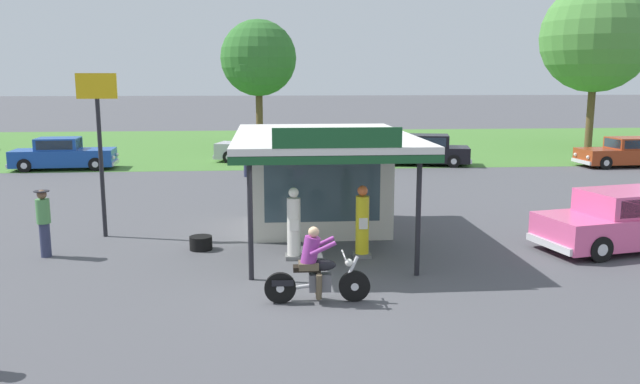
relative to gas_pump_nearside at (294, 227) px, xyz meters
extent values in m
plane|color=#4C4C51|center=(0.26, -2.37, -0.83)|extent=(300.00, 300.00, 0.00)
cube|color=#477A33|center=(0.26, 27.63, -0.82)|extent=(120.00, 24.00, 0.01)
cube|color=beige|center=(0.86, 3.30, 0.60)|extent=(4.00, 3.38, 2.85)
cube|color=#384C56|center=(0.86, 1.63, 0.65)|extent=(3.20, 0.05, 1.83)
cube|color=silver|center=(0.86, 1.61, 2.10)|extent=(4.70, 7.24, 0.16)
cube|color=#195128|center=(0.86, 1.61, 1.92)|extent=(4.70, 7.24, 0.18)
cube|color=#195128|center=(0.86, -1.98, 2.40)|extent=(2.80, 0.08, 0.44)
cylinder|color=black|center=(2.77, -1.61, 0.60)|extent=(0.12, 0.12, 2.85)
cylinder|color=black|center=(-1.04, -1.61, 0.60)|extent=(0.12, 0.12, 2.85)
cube|color=slate|center=(0.00, 0.00, -0.78)|extent=(0.44, 0.44, 0.10)
cylinder|color=silver|center=(0.00, 0.00, 0.00)|extent=(0.34, 0.34, 1.45)
cube|color=white|center=(0.00, -0.18, 0.07)|extent=(0.22, 0.02, 0.28)
sphere|color=white|center=(0.00, 0.00, 0.87)|extent=(0.26, 0.26, 0.26)
cube|color=slate|center=(1.73, 0.00, -0.78)|extent=(0.44, 0.44, 0.10)
cylinder|color=yellow|center=(1.73, 0.00, 0.01)|extent=(0.34, 0.34, 1.48)
cube|color=white|center=(1.73, -0.18, 0.08)|extent=(0.22, 0.02, 0.28)
sphere|color=orange|center=(1.73, 0.00, 0.89)|extent=(0.26, 0.26, 0.26)
cylinder|color=black|center=(1.09, -3.20, -0.51)|extent=(0.64, 0.11, 0.64)
cylinder|color=silver|center=(1.09, -3.20, -0.51)|extent=(0.16, 0.12, 0.16)
cylinder|color=black|center=(-0.42, -3.18, -0.51)|extent=(0.64, 0.11, 0.64)
cylinder|color=silver|center=(-0.42, -3.18, -0.51)|extent=(0.16, 0.12, 0.16)
ellipsoid|color=black|center=(0.43, -3.19, -0.05)|extent=(0.56, 0.25, 0.24)
cube|color=#59595E|center=(0.38, -3.19, -0.41)|extent=(0.44, 0.25, 0.36)
cube|color=black|center=(0.08, -3.19, -0.11)|extent=(0.48, 0.27, 0.10)
cylinder|color=silver|center=(0.99, -3.20, -0.23)|extent=(0.37, 0.07, 0.71)
cylinder|color=silver|center=(0.87, -3.20, 0.15)|extent=(0.04, 0.70, 0.04)
sphere|color=silver|center=(0.97, -3.20, -0.01)|extent=(0.16, 0.16, 0.16)
cube|color=black|center=(-0.37, -3.18, -0.39)|extent=(0.44, 0.19, 0.12)
cylinder|color=silver|center=(-0.01, -3.05, -0.55)|extent=(0.71, 0.09, 0.18)
cube|color=brown|center=(0.15, -3.19, -0.05)|extent=(0.40, 0.35, 0.14)
cylinder|color=brown|center=(0.36, -3.03, -0.45)|extent=(0.12, 0.23, 0.56)
cylinder|color=brown|center=(0.35, -3.35, -0.45)|extent=(0.12, 0.23, 0.56)
cylinder|color=#8C338C|center=(0.19, -3.19, 0.27)|extent=(0.41, 0.33, 0.60)
sphere|color=tan|center=(0.25, -3.19, 0.64)|extent=(0.22, 0.22, 0.22)
cylinder|color=#8C338C|center=(0.44, -2.99, 0.35)|extent=(0.54, 0.10, 0.31)
cylinder|color=#8C338C|center=(0.43, -3.39, 0.35)|extent=(0.54, 0.10, 0.31)
cube|color=#E55993|center=(9.01, 0.27, -0.25)|extent=(5.28, 2.87, 0.79)
cube|color=#E55993|center=(8.85, 0.23, 0.44)|extent=(2.53, 2.07, 0.61)
cube|color=#283847|center=(8.68, 1.02, 0.44)|extent=(1.86, 0.43, 0.46)
cube|color=silver|center=(6.53, -0.26, -0.53)|extent=(0.49, 1.75, 0.18)
cylinder|color=black|center=(7.16, 0.76, -0.50)|extent=(0.69, 0.33, 0.66)
cylinder|color=silver|center=(7.16, 0.76, -0.50)|extent=(0.34, 0.28, 0.30)
cylinder|color=black|center=(7.53, -0.94, -0.50)|extent=(0.69, 0.33, 0.66)
cylinder|color=silver|center=(7.53, -0.94, -0.50)|extent=(0.34, 0.28, 0.30)
cube|color=black|center=(7.28, 16.93, -0.25)|extent=(5.43, 2.94, 0.79)
cube|color=black|center=(7.69, 16.84, 0.45)|extent=(2.47, 2.08, 0.61)
cube|color=#283847|center=(6.65, 17.07, 0.45)|extent=(0.35, 1.44, 0.49)
cube|color=#283847|center=(7.51, 16.05, 0.45)|extent=(1.81, 0.43, 0.47)
cube|color=#283847|center=(7.86, 17.63, 0.45)|extent=(1.81, 0.43, 0.47)
cube|color=silver|center=(4.73, 17.49, -0.53)|extent=(0.50, 1.76, 0.18)
cube|color=silver|center=(9.82, 16.37, -0.53)|extent=(0.50, 1.76, 0.18)
sphere|color=white|center=(4.59, 16.91, -0.21)|extent=(0.18, 0.18, 0.18)
sphere|color=white|center=(4.85, 18.08, -0.21)|extent=(0.18, 0.18, 0.18)
cylinder|color=black|center=(5.38, 16.45, -0.50)|extent=(0.69, 0.34, 0.66)
cylinder|color=silver|center=(5.38, 16.45, -0.50)|extent=(0.34, 0.28, 0.30)
cylinder|color=black|center=(5.75, 18.16, -0.50)|extent=(0.69, 0.34, 0.66)
cylinder|color=silver|center=(5.75, 18.16, -0.50)|extent=(0.34, 0.28, 0.30)
cylinder|color=black|center=(8.80, 15.70, -0.50)|extent=(0.69, 0.34, 0.66)
cylinder|color=silver|center=(8.80, 15.70, -0.50)|extent=(0.34, 0.28, 0.30)
cylinder|color=black|center=(9.17, 17.41, -0.50)|extent=(0.69, 0.34, 0.66)
cylinder|color=silver|center=(9.17, 17.41, -0.50)|extent=(0.34, 0.28, 0.30)
cube|color=#19479E|center=(-10.70, 16.80, -0.24)|extent=(4.94, 2.05, 0.81)
cube|color=#19479E|center=(-10.93, 16.79, 0.46)|extent=(2.08, 1.67, 0.58)
cube|color=#283847|center=(-9.95, 16.85, 0.46)|extent=(0.12, 1.37, 0.46)
cube|color=#283847|center=(-10.98, 17.54, 0.46)|extent=(1.69, 0.13, 0.44)
cube|color=#283847|center=(-10.88, 16.03, 0.46)|extent=(1.69, 0.13, 0.44)
cube|color=silver|center=(-8.26, 16.95, -0.53)|extent=(0.22, 1.68, 0.18)
cube|color=silver|center=(-13.15, 16.65, -0.53)|extent=(0.22, 1.68, 0.18)
sphere|color=white|center=(-8.28, 17.51, -0.20)|extent=(0.18, 0.18, 0.18)
sphere|color=white|center=(-8.21, 16.39, -0.20)|extent=(0.18, 0.18, 0.18)
cylinder|color=black|center=(-9.11, 17.72, -0.50)|extent=(0.67, 0.24, 0.66)
cylinder|color=silver|center=(-9.11, 17.72, -0.50)|extent=(0.31, 0.24, 0.30)
cylinder|color=black|center=(-9.01, 16.08, -0.50)|extent=(0.67, 0.24, 0.66)
cylinder|color=silver|center=(-9.01, 16.08, -0.50)|extent=(0.31, 0.24, 0.30)
cylinder|color=black|center=(-12.39, 17.52, -0.50)|extent=(0.67, 0.24, 0.66)
cylinder|color=silver|center=(-12.39, 17.52, -0.50)|extent=(0.31, 0.24, 0.30)
cylinder|color=black|center=(-12.29, 15.88, -0.50)|extent=(0.67, 0.24, 0.66)
cylinder|color=silver|center=(-12.29, 15.88, -0.50)|extent=(0.31, 0.24, 0.30)
cube|color=#993819|center=(17.72, 15.43, -0.28)|extent=(4.86, 2.11, 0.75)
cube|color=#993819|center=(17.96, 15.45, 0.38)|extent=(2.13, 1.72, 0.56)
cube|color=#283847|center=(16.97, 15.39, 0.38)|extent=(0.13, 1.41, 0.45)
cube|color=#283847|center=(18.01, 14.67, 0.38)|extent=(1.73, 0.14, 0.43)
cube|color=#283847|center=(17.92, 16.23, 0.38)|extent=(1.73, 0.14, 0.43)
cube|color=silver|center=(15.32, 15.28, -0.53)|extent=(0.23, 1.73, 0.18)
sphere|color=white|center=(15.34, 14.70, -0.24)|extent=(0.18, 0.18, 0.18)
sphere|color=white|center=(15.27, 15.86, -0.24)|extent=(0.18, 0.18, 0.18)
cylinder|color=black|center=(16.16, 14.49, -0.50)|extent=(0.67, 0.24, 0.66)
cylinder|color=silver|center=(16.16, 14.49, -0.50)|extent=(0.31, 0.24, 0.30)
cylinder|color=black|center=(16.05, 16.18, -0.50)|extent=(0.67, 0.24, 0.66)
cylinder|color=silver|center=(16.05, 16.18, -0.50)|extent=(0.31, 0.24, 0.30)
cube|color=#B7B7BC|center=(-0.75, 18.78, -0.23)|extent=(5.43, 2.97, 0.84)
cube|color=#B7B7BC|center=(-0.93, 18.83, 0.49)|extent=(2.66, 2.08, 0.60)
cube|color=#283847|center=(0.19, 18.54, 0.49)|extent=(0.38, 1.34, 0.48)
cube|color=#283847|center=(-0.74, 19.56, 0.49)|extent=(1.95, 0.52, 0.46)
cube|color=#283847|center=(-1.12, 18.09, 0.49)|extent=(1.95, 0.52, 0.46)
cube|color=silver|center=(1.77, 18.14, -0.53)|extent=(0.53, 1.65, 0.18)
cube|color=silver|center=(-3.28, 19.42, -0.53)|extent=(0.53, 1.65, 0.18)
sphere|color=white|center=(1.92, 18.68, -0.19)|extent=(0.18, 0.18, 0.18)
sphere|color=white|center=(1.64, 17.59, -0.19)|extent=(0.18, 0.18, 0.18)
cylinder|color=black|center=(1.15, 19.14, -0.50)|extent=(0.69, 0.36, 0.66)
cylinder|color=silver|center=(1.15, 19.14, -0.50)|extent=(0.34, 0.29, 0.30)
cylinder|color=black|center=(0.74, 17.56, -0.50)|extent=(0.69, 0.36, 0.66)
cylinder|color=silver|center=(0.74, 17.56, -0.50)|extent=(0.34, 0.29, 0.30)
cylinder|color=black|center=(-2.25, 20.00, -0.50)|extent=(0.69, 0.36, 0.66)
cylinder|color=silver|center=(-2.25, 20.00, -0.50)|extent=(0.34, 0.29, 0.30)
cylinder|color=black|center=(-2.65, 18.42, -0.50)|extent=(0.69, 0.36, 0.66)
cylinder|color=silver|center=(-2.65, 18.42, -0.50)|extent=(0.34, 0.29, 0.30)
cylinder|color=#2D3351|center=(-1.58, 13.59, -0.38)|extent=(0.26, 0.26, 0.89)
cylinder|color=white|center=(-1.58, 13.59, 0.38)|extent=(0.34, 0.34, 0.63)
sphere|color=brown|center=(-1.58, 13.59, 0.82)|extent=(0.24, 0.24, 0.24)
cylinder|color=black|center=(-1.58, 13.59, 0.90)|extent=(0.39, 0.39, 0.02)
cylinder|color=#2D3351|center=(-6.29, 0.70, -0.39)|extent=(0.26, 0.26, 0.88)
cylinder|color=#4C8C4C|center=(-6.29, 0.70, 0.36)|extent=(0.34, 0.34, 0.62)
sphere|color=brown|center=(-6.29, 0.70, 0.79)|extent=(0.24, 0.24, 0.24)
cylinder|color=black|center=(-6.29, 0.70, 0.87)|extent=(0.38, 0.38, 0.02)
cylinder|color=brown|center=(-1.08, 26.36, 1.13)|extent=(0.45, 0.45, 3.92)
sphere|color=#33702D|center=(-1.08, 26.36, 4.92)|extent=(4.88, 4.88, 4.88)
sphere|color=#33702D|center=(-1.46, 25.54, 4.44)|extent=(2.97, 2.97, 2.97)
cylinder|color=brown|center=(20.42, 24.37, 1.39)|extent=(0.47, 0.47, 4.43)
sphere|color=#4C893D|center=(20.42, 24.37, 6.23)|extent=(7.01, 7.01, 7.01)
cylinder|color=black|center=(-5.31, 2.73, 1.13)|extent=(0.12, 0.12, 3.93)
cube|color=gold|center=(-5.31, 2.73, 3.45)|extent=(1.10, 0.08, 0.70)
cylinder|color=black|center=(-2.43, 1.06, -0.74)|extent=(0.60, 0.60, 0.18)
cylinder|color=black|center=(-2.43, 1.06, -0.56)|extent=(0.60, 0.60, 0.18)
camera|label=1|loc=(-0.65, -15.43, 3.67)|focal=35.55mm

